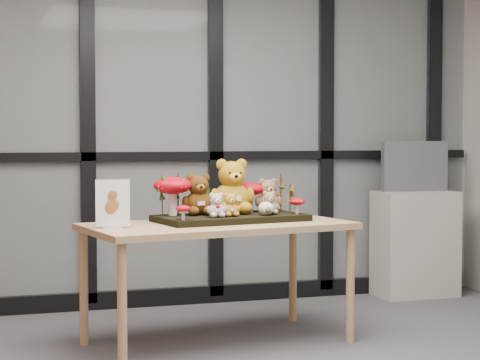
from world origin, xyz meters
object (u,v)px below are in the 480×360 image
object	(u,v)px
mushroom_front_right	(297,205)
monitor	(415,166)
bear_brown_medium	(198,192)
bear_white_bow	(216,204)
display_table	(218,235)
diorama_tray	(231,218)
mushroom_back_left	(173,194)
cabinet	(415,244)
bear_small_yellow	(231,203)
mushroom_back_right	(249,196)
mushroom_front_left	(183,212)
bear_pooh_yellow	(232,183)
bear_beige_small	(269,201)
bear_tan_back	(268,193)
sign_holder	(113,206)
plush_cream_hedgehog	(266,208)

from	to	relation	value
mushroom_front_right	monitor	bearing A→B (deg)	36.64
bear_brown_medium	bear_white_bow	size ratio (longest dim) A/B	1.70
display_table	diorama_tray	distance (m)	0.15
bear_white_bow	monitor	distance (m)	2.12
mushroom_back_left	diorama_tray	bearing A→B (deg)	-12.37
diorama_tray	cabinet	world-z (taller)	cabinet
bear_small_yellow	mushroom_back_right	world-z (taller)	mushroom_back_right
mushroom_back_left	mushroom_front_left	size ratio (longest dim) A/B	2.69
bear_white_bow	diorama_tray	bearing A→B (deg)	34.43
bear_pooh_yellow	display_table	bearing A→B (deg)	-139.55
bear_beige_small	bear_small_yellow	bearing A→B (deg)	-176.75
mushroom_front_right	bear_white_bow	bearing A→B (deg)	-173.13
mushroom_back_right	display_table	bearing A→B (deg)	-139.14
bear_brown_medium	cabinet	xyz separation A→B (m)	(1.89, 0.84, -0.47)
bear_small_yellow	mushroom_back_left	size ratio (longest dim) A/B	0.60
monitor	diorama_tray	bearing A→B (deg)	-151.61
bear_beige_small	display_table	bearing A→B (deg)	177.38
bear_brown_medium	bear_tan_back	world-z (taller)	bear_brown_medium
bear_small_yellow	mushroom_front_right	distance (m)	0.42
display_table	sign_holder	size ratio (longest dim) A/B	6.06
display_table	bear_brown_medium	world-z (taller)	bear_brown_medium
bear_small_yellow	sign_holder	xyz separation A→B (m)	(-0.68, -0.07, 0.01)
bear_brown_medium	mushroom_front_right	xyz separation A→B (m)	(0.57, -0.12, -0.08)
mushroom_back_left	mushroom_front_left	distance (m)	0.30
display_table	mushroom_front_right	size ratio (longest dim) A/B	15.36
plush_cream_hedgehog	mushroom_back_right	world-z (taller)	mushroom_back_right
display_table	mushroom_front_right	world-z (taller)	mushroom_front_right
diorama_tray	mushroom_back_left	bearing A→B (deg)	157.92
mushroom_front_left	monitor	distance (m)	2.35
diorama_tray	bear_small_yellow	xyz separation A→B (m)	(-0.03, -0.09, 0.09)
bear_brown_medium	bear_beige_small	size ratio (longest dim) A/B	1.73
bear_white_bow	mushroom_front_left	size ratio (longest dim) A/B	1.68
bear_white_bow	cabinet	world-z (taller)	bear_white_bow
display_table	monitor	xyz separation A→B (m)	(1.81, 1.00, 0.34)
cabinet	display_table	bearing A→B (deg)	-151.59
bear_pooh_yellow	plush_cream_hedgehog	world-z (taller)	bear_pooh_yellow
bear_white_bow	monitor	size ratio (longest dim) A/B	0.29
bear_small_yellow	bear_pooh_yellow	bearing A→B (deg)	61.28
diorama_tray	bear_tan_back	world-z (taller)	bear_tan_back
bear_brown_medium	bear_pooh_yellow	bearing A→B (deg)	-4.34
bear_pooh_yellow	mushroom_back_right	world-z (taller)	bear_pooh_yellow
bear_tan_back	monitor	size ratio (longest dim) A/B	0.42
bear_small_yellow	bear_tan_back	bearing A→B (deg)	25.44
cabinet	mushroom_back_right	bearing A→B (deg)	-154.12
bear_beige_small	sign_holder	bearing A→B (deg)	178.05
diorama_tray	bear_brown_medium	xyz separation A→B (m)	(-0.18, 0.06, 0.15)
display_table	bear_small_yellow	bearing A→B (deg)	-24.27
sign_holder	mushroom_back_right	bearing A→B (deg)	27.07
mushroom_front_right	bear_tan_back	bearing A→B (deg)	123.91
diorama_tray	mushroom_front_left	world-z (taller)	mushroom_front_left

